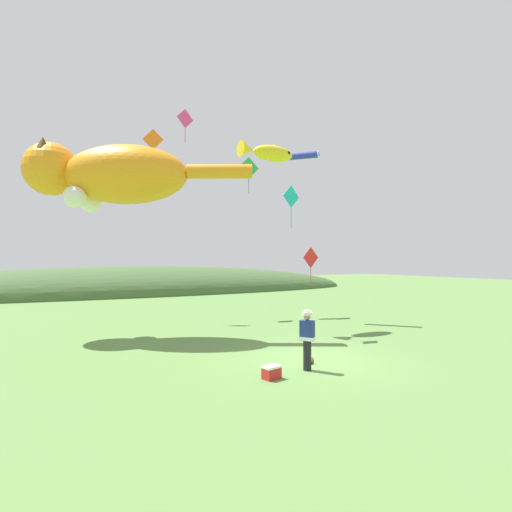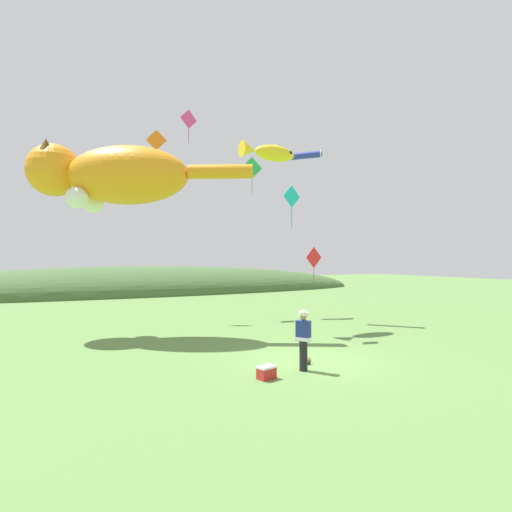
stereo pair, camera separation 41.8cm
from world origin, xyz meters
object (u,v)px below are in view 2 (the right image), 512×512
picnic_cooler (266,372)px  kite_fish_windsock (269,152)px  kite_diamond_teal (292,197)px  festival_attendant (303,338)px  kite_diamond_orange (156,140)px  kite_tube_streamer (300,156)px  kite_spool (307,361)px  kite_giant_cat (112,176)px  kite_diamond_red (314,258)px  kite_diamond_pink (189,119)px  kite_diamond_green (252,168)px

picnic_cooler → kite_fish_windsock: 12.06m
kite_diamond_teal → festival_attendant: bearing=-118.0°
festival_attendant → picnic_cooler: festival_attendant is taller
kite_diamond_teal → kite_diamond_orange: bearing=117.9°
kite_tube_streamer → kite_spool: bearing=-121.4°
kite_fish_windsock → kite_tube_streamer: kite_tube_streamer is taller
kite_giant_cat → kite_fish_windsock: bearing=-9.7°
kite_fish_windsock → kite_diamond_red: 6.77m
kite_diamond_orange → kite_diamond_pink: 3.02m
kite_spool → kite_tube_streamer: 13.18m
kite_tube_streamer → kite_diamond_red: kite_tube_streamer is taller
kite_tube_streamer → kite_diamond_red: bearing=18.7°
kite_diamond_orange → kite_diamond_green: 5.85m
kite_diamond_red → kite_giant_cat: bearing=-176.7°
festival_attendant → kite_giant_cat: size_ratio=0.20×
kite_fish_windsock → kite_diamond_red: (3.93, 1.87, -5.19)m
picnic_cooler → kite_diamond_orange: bearing=90.8°
kite_spool → kite_diamond_orange: kite_diamond_orange is taller
festival_attendant → kite_diamond_green: kite_diamond_green is taller
festival_attendant → kite_fish_windsock: (2.80, 7.34, 7.63)m
kite_fish_windsock → kite_diamond_orange: size_ratio=1.44×
festival_attendant → kite_diamond_red: kite_diamond_red is taller
picnic_cooler → kite_diamond_pink: (2.00, 14.02, 11.75)m
kite_diamond_orange → kite_tube_streamer: bearing=-29.6°
festival_attendant → kite_diamond_green: 15.04m
kite_diamond_green → kite_diamond_red: kite_diamond_green is taller
kite_diamond_teal → kite_fish_windsock: bearing=86.0°
kite_tube_streamer → kite_diamond_red: 5.81m
kite_diamond_pink → kite_spool: bearing=-90.6°
kite_spool → kite_diamond_teal: kite_diamond_teal is taller
picnic_cooler → kite_diamond_red: 12.85m
kite_spool → kite_diamond_orange: 15.94m
picnic_cooler → kite_diamond_orange: kite_diamond_orange is taller
kite_spool → kite_fish_windsock: 11.09m
kite_diamond_red → kite_diamond_teal: bearing=-133.9°
kite_tube_streamer → kite_giant_cat: bearing=-178.7°
kite_spool → picnic_cooler: 2.04m
picnic_cooler → kite_giant_cat: size_ratio=0.06×
kite_spool → kite_fish_windsock: size_ratio=0.07×
kite_spool → kite_diamond_pink: size_ratio=0.10×
kite_diamond_red → kite_tube_streamer: bearing=-161.3°
kite_spool → picnic_cooler: (-1.87, -0.80, 0.08)m
picnic_cooler → kite_tube_streamer: 14.44m
kite_tube_streamer → kite_diamond_red: size_ratio=1.00×
kite_diamond_orange → kite_giant_cat: bearing=-124.1°
kite_diamond_orange → kite_diamond_pink: kite_diamond_pink is taller
kite_diamond_teal → kite_diamond_pink: size_ratio=0.90×
kite_giant_cat → kite_diamond_red: 11.73m
kite_fish_windsock → kite_diamond_orange: bearing=128.3°
festival_attendant → kite_diamond_teal: bearing=62.0°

